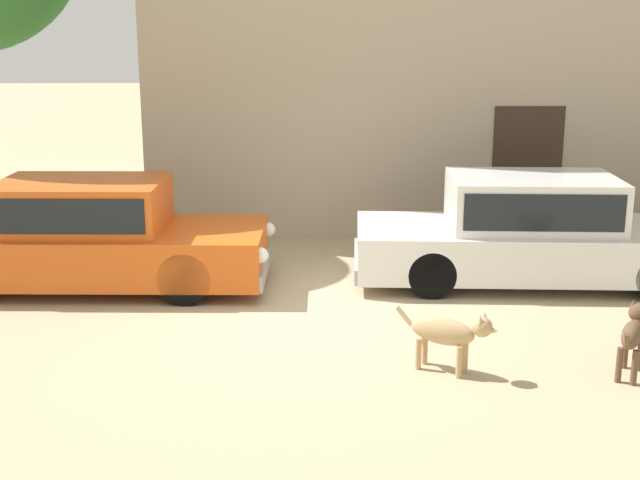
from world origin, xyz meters
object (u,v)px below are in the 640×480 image
at_px(stray_dog_spotted, 450,332).
at_px(stray_dog_tan, 633,332).
at_px(parked_sedan_nearest, 86,235).
at_px(parked_sedan_second, 533,230).

xyz_separation_m(stray_dog_spotted, stray_dog_tan, (1.79, -0.06, 0.01)).
xyz_separation_m(parked_sedan_nearest, parked_sedan_second, (5.85, 0.10, 0.01)).
xyz_separation_m(parked_sedan_nearest, stray_dog_tan, (6.04, -2.99, -0.26)).
height_order(parked_sedan_nearest, stray_dog_tan, parked_sedan_nearest).
height_order(parked_sedan_nearest, stray_dog_spotted, parked_sedan_nearest).
distance_m(parked_sedan_nearest, stray_dog_tan, 6.74).
bearing_deg(stray_dog_spotted, parked_sedan_second, 93.81).
bearing_deg(stray_dog_tan, stray_dog_spotted, 116.66).
xyz_separation_m(parked_sedan_nearest, stray_dog_spotted, (4.25, -2.93, -0.27)).
bearing_deg(stray_dog_spotted, stray_dog_tan, 29.66).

